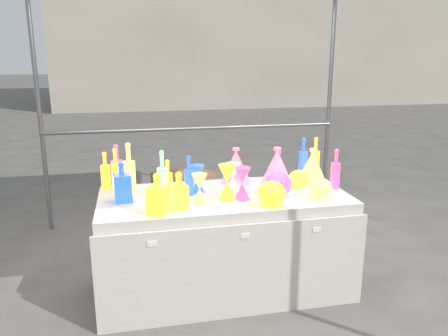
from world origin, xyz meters
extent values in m
plane|color=slate|center=(0.00, 0.00, 0.00)|extent=(80.00, 80.00, 0.00)
cylinder|color=gray|center=(-1.50, 1.50, 1.20)|extent=(0.04, 0.04, 2.40)
cylinder|color=gray|center=(1.50, 1.50, 1.20)|extent=(0.04, 0.04, 2.40)
cylinder|color=gray|center=(0.00, 1.47, 1.00)|extent=(3.00, 0.04, 0.04)
cube|color=silver|center=(0.00, 0.00, 0.38)|extent=(1.80, 0.80, 0.75)
cube|color=silver|center=(0.00, -0.42, 0.34)|extent=(1.84, 0.02, 0.68)
cube|color=white|center=(-0.55, -0.43, 0.60)|extent=(0.06, 0.00, 0.03)
cube|color=white|center=(0.05, -0.43, 0.60)|extent=(0.06, 0.00, 0.03)
cube|color=white|center=(0.55, -0.43, 0.60)|extent=(0.06, 0.00, 0.03)
cube|color=beige|center=(4.00, 14.00, 3.00)|extent=(14.00, 6.00, 6.00)
cube|color=#906441|center=(-0.10, 1.75, 0.22)|extent=(0.72, 0.60, 0.45)
cube|color=#906441|center=(-0.04, 2.56, 0.03)|extent=(0.78, 0.56, 0.07)
camera|label=1|loc=(-0.63, -2.97, 1.74)|focal=35.00mm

